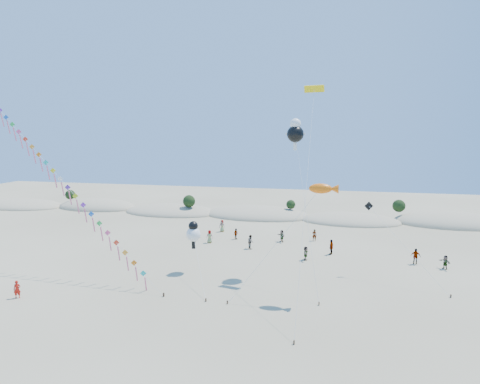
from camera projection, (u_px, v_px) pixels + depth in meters
name	position (u px, v px, depth m)	size (l,w,h in m)	color
ground	(143.00, 348.00, 27.60)	(160.00, 160.00, 0.00)	gray
dune_ridge	(262.00, 215.00, 70.96)	(145.30, 11.49, 5.57)	gray
kite_train	(50.00, 169.00, 42.55)	(27.92, 9.60, 21.21)	#3F2D1E
fish_kite	(323.00, 189.00, 34.75)	(9.16, 3.78, 10.33)	#3F2D1E
cartoon_kite_low	(193.00, 233.00, 42.24)	(4.36, 8.00, 5.48)	#3F2D1E
cartoon_kite_high	(295.00, 132.00, 41.24)	(4.06, 9.58, 16.14)	#3F2D1E
parafoil_kite	(314.00, 94.00, 39.90)	(2.05, 16.07, 19.41)	#3F2D1E
dark_kite	(389.00, 228.00, 40.21)	(7.38, 5.75, 7.59)	#3F2D1E
flyer_foreground	(17.00, 289.00, 35.81)	(0.59, 0.39, 1.62)	red
beachgoers	(298.00, 243.00, 50.69)	(29.03, 12.01, 1.85)	slate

